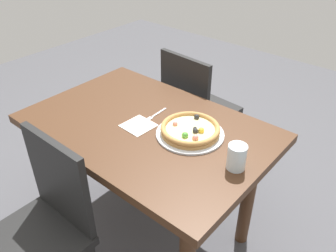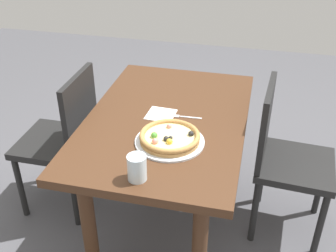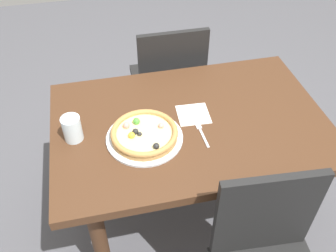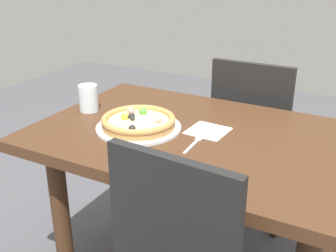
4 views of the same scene
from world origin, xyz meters
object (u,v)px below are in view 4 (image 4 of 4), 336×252
Objects in this scene: drinking_glass at (89,98)px; napkin at (208,131)px; plate at (139,127)px; fork at (196,142)px; pizza at (138,121)px; dining_table at (197,160)px; chair_far at (254,135)px.

drinking_glass reaches higher than napkin.
plate is 0.24m from fork.
drinking_glass reaches higher than pizza.
drinking_glass is at bearing 166.21° from pizza.
drinking_glass reaches higher than dining_table.
plate is 2.89× the size of drinking_glass.
dining_table is 3.76× the size of plate.
plate is 2.29× the size of napkin.
drinking_glass is at bearing 179.61° from dining_table.
pizza is (-0.22, -0.07, 0.14)m from dining_table.
napkin is at bearing -91.42° from chair_far.
chair_far is 6.30× the size of napkin.
dining_table is at bearing -0.39° from drinking_glass.
pizza is at bearing 85.07° from fork.
chair_far reaches higher than dining_table.
plate is at bearing -156.80° from napkin.
chair_far is 0.62m from napkin.
chair_far is 2.75× the size of plate.
chair_far is 7.96× the size of drinking_glass.
napkin is at bearing -0.89° from fork.
drinking_glass is (-0.29, 0.07, 0.05)m from plate.
pizza reaches higher than dining_table.
fork is 0.11m from napkin.
plate reaches higher than fork.
napkin is (-0.02, -0.58, 0.24)m from chair_far.
fork is at bearing -8.82° from drinking_glass.
chair_far reaches higher than drinking_glass.
chair_far is at bearing -3.25° from fork.
dining_table is at bearing -124.06° from napkin.
chair_far is (0.04, 0.61, -0.13)m from dining_table.
drinking_glass reaches higher than plate.
fork is at bearing -90.95° from chair_far.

